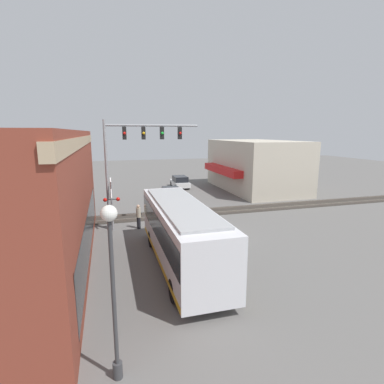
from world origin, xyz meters
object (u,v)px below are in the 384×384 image
pedestrian_at_crossing (139,216)px  crossing_signal (112,200)px  pedestrian_near_bus (217,249)px  streetlamp (113,280)px  parked_car_black (171,196)px  city_bus (181,232)px  parked_car_white (180,182)px

pedestrian_at_crossing → crossing_signal: bearing=86.9°
pedestrian_near_bus → pedestrian_at_crossing: size_ratio=1.01×
crossing_signal → streetlamp: bearing=179.1°
parked_car_black → pedestrian_near_bus: size_ratio=2.35×
parked_car_black → streetlamp: bearing=163.9°
city_bus → parked_car_black: 14.86m
parked_car_white → city_bus: bearing=166.5°
pedestrian_near_bus → pedestrian_at_crossing: pedestrian_near_bus is taller
city_bus → pedestrian_near_bus: city_bus is taller
crossing_signal → parked_car_black: bearing=-38.3°
streetlamp → pedestrian_at_crossing: 14.09m
streetlamp → pedestrian_near_bus: 8.50m
crossing_signal → pedestrian_near_bus: size_ratio=2.09×
crossing_signal → pedestrian_at_crossing: 2.30m
city_bus → pedestrian_near_bus: (-0.66, -1.82, -0.93)m
crossing_signal → pedestrian_at_crossing: size_ratio=2.10×
streetlamp → pedestrian_at_crossing: streetlamp is taller
city_bus → pedestrian_near_bus: size_ratio=5.72×
pedestrian_near_bus → crossing_signal: bearing=34.1°
crossing_signal → parked_car_black: crossing_signal is taller
parked_car_black → pedestrian_at_crossing: pedestrian_at_crossing is taller
crossing_signal → parked_car_black: size_ratio=0.89×
streetlamp → parked_car_black: size_ratio=1.21×
city_bus → parked_car_black: city_bus is taller
streetlamp → city_bus: bearing=-27.6°
crossing_signal → streetlamp: size_ratio=0.74×
city_bus → crossing_signal: size_ratio=2.74×
city_bus → parked_car_white: size_ratio=2.41×
city_bus → parked_car_black: (14.58, -2.60, -1.16)m
crossing_signal → pedestrian_near_bus: 9.37m
parked_car_black → parked_car_white: size_ratio=0.99×
city_bus → pedestrian_at_crossing: bearing=12.4°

